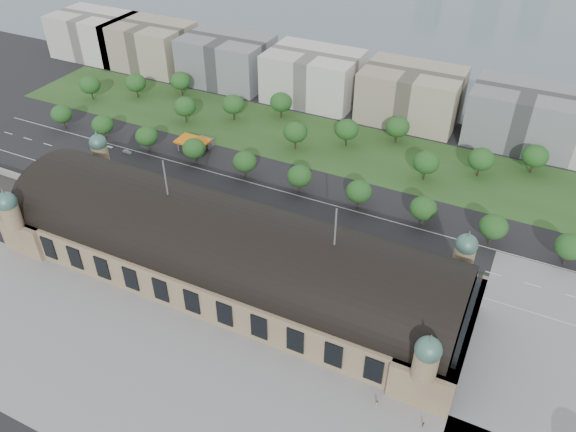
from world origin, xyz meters
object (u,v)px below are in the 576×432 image
at_px(parked_car_2, 109,190).
at_px(parked_car_3, 152,198).
at_px(bus_mid, 259,215).
at_px(pedestrian_0, 377,403).
at_px(parked_car_4, 193,216).
at_px(parked_car_0, 134,198).
at_px(pedestrian_2, 424,424).
at_px(petrol_station, 199,142).
at_px(parked_car_1, 123,189).
at_px(parked_car_5, 198,210).
at_px(traffic_car_6, 478,283).
at_px(traffic_car_2, 117,179).
at_px(traffic_car_1, 127,152).
at_px(parked_car_6, 184,213).
at_px(bus_west, 220,201).
at_px(traffic_car_4, 303,238).
at_px(bus_east, 334,244).
at_px(traffic_car_0, 73,153).

height_order(parked_car_2, parked_car_3, parked_car_2).
distance_m(bus_mid, pedestrian_0, 85.11).
bearing_deg(parked_car_4, parked_car_2, -126.63).
xyz_separation_m(parked_car_0, pedestrian_2, (124.99, -46.81, 0.15)).
relative_size(petrol_station, pedestrian_2, 8.66).
distance_m(petrol_station, parked_car_3, 42.20).
distance_m(parked_car_1, pedestrian_0, 130.28).
distance_m(parked_car_2, parked_car_5, 38.93).
bearing_deg(parked_car_0, traffic_car_6, 72.15).
relative_size(traffic_car_2, pedestrian_2, 3.03).
relative_size(traffic_car_2, traffic_car_6, 0.97).
height_order(traffic_car_1, parked_car_4, traffic_car_1).
height_order(parked_car_6, pedestrian_0, pedestrian_0).
xyz_separation_m(parked_car_3, pedestrian_2, (118.39, -49.35, 0.11)).
xyz_separation_m(parked_car_5, bus_west, (4.97, 7.00, 0.99)).
distance_m(traffic_car_2, parked_car_1, 8.07).
bearing_deg(petrol_station, traffic_car_4, -29.60).
height_order(traffic_car_2, parked_car_2, parked_car_2).
bearing_deg(traffic_car_2, bus_west, 91.44).
xyz_separation_m(parked_car_6, bus_mid, (25.75, 9.90, 0.77)).
xyz_separation_m(parked_car_2, parked_car_3, (18.64, 2.53, -0.09)).
bearing_deg(pedestrian_0, parked_car_3, 161.27).
relative_size(petrol_station, parked_car_1, 2.94).
bearing_deg(parked_car_3, bus_east, 70.82).
relative_size(traffic_car_1, parked_car_1, 0.87).
xyz_separation_m(traffic_car_6, bus_mid, (-78.56, 0.44, 0.77)).
distance_m(traffic_car_4, bus_west, 36.87).
bearing_deg(parked_car_1, pedestrian_0, 31.34).
height_order(traffic_car_0, traffic_car_2, traffic_car_0).
bearing_deg(parked_car_6, bus_mid, 73.17).
height_order(traffic_car_6, bus_east, bus_east).
bearing_deg(traffic_car_4, traffic_car_0, -89.77).
bearing_deg(parked_car_0, traffic_car_0, -131.21).
distance_m(parked_car_5, pedestrian_0, 99.69).
height_order(parked_car_1, pedestrian_0, pedestrian_0).
bearing_deg(bus_west, parked_car_1, 95.31).
bearing_deg(petrol_station, traffic_car_0, -147.85).
bearing_deg(parked_car_5, traffic_car_2, -123.48).
height_order(parked_car_4, pedestrian_0, pedestrian_0).
distance_m(traffic_car_6, parked_car_6, 104.74).
distance_m(petrol_station, parked_car_1, 42.10).
bearing_deg(bus_mid, parked_car_6, 112.27).
distance_m(traffic_car_4, parked_car_4, 41.75).
relative_size(petrol_station, bus_east, 1.05).
xyz_separation_m(parked_car_6, pedestrian_2, (101.96, -46.81, 0.10)).
bearing_deg(bus_west, petrol_station, 36.77).
xyz_separation_m(traffic_car_1, traffic_car_4, (92.74, -20.43, -0.02)).
bearing_deg(traffic_car_1, pedestrian_2, -114.43).
height_order(parked_car_3, parked_car_6, parked_car_6).
xyz_separation_m(bus_west, bus_mid, (17.12, -1.10, -0.25)).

